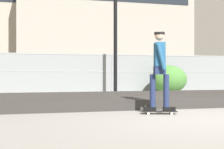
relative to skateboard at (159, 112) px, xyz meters
The scene contains 11 objects.
ground_plane 0.80m from the skateboard, 50.79° to the right, with size 120.00×120.00×0.00m, color gray.
gravel_berm 2.55m from the skateboard, 78.60° to the left, with size 15.54×3.59×0.26m, color #33302D.
skateboard is the anchor object (origin of this frame).
skater 1.05m from the skateboard, 116.57° to the left, with size 0.72×0.62×1.82m.
chain_fence 7.31m from the skateboard, 86.02° to the left, with size 26.83×0.06×1.85m.
street_lamp 7.22m from the skateboard, 86.16° to the left, with size 0.44×0.44×6.35m.
parked_car_near 10.65m from the skateboard, 112.82° to the left, with size 4.50×2.15×1.66m.
parked_car_mid 9.85m from the skateboard, 78.98° to the left, with size 4.52×2.19×1.66m.
parked_car_far 12.21m from the skateboard, 53.96° to the left, with size 4.53×2.22×1.66m.
office_block 39.06m from the skateboard, 81.53° to the left, with size 23.58×15.07×18.64m.
shrub_left 6.89m from the skateboard, 64.22° to the left, with size 1.68×1.37×1.30m.
Camera 1 is at (-2.98, -5.48, 0.93)m, focal length 45.75 mm.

